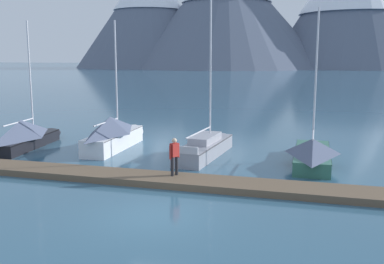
% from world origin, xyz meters
% --- Properties ---
extents(ground_plane, '(700.00, 700.00, 0.00)m').
position_xyz_m(ground_plane, '(0.00, 0.00, 0.00)').
color(ground_plane, '#335B75').
extents(mountain_west_summit, '(71.82, 71.82, 51.35)m').
position_xyz_m(mountain_west_summit, '(-67.03, 200.29, 27.00)').
color(mountain_west_summit, slate).
rests_on(mountain_west_summit, ground).
extents(mountain_central_massif, '(95.39, 95.39, 53.12)m').
position_xyz_m(mountain_central_massif, '(-28.71, 201.62, 27.74)').
color(mountain_central_massif, slate).
rests_on(mountain_central_massif, ground).
extents(dock, '(29.14, 3.28, 0.30)m').
position_xyz_m(dock, '(0.00, 4.00, 0.15)').
color(dock, brown).
rests_on(dock, ground).
extents(sailboat_nearest_berth, '(2.18, 7.08, 7.68)m').
position_xyz_m(sailboat_nearest_berth, '(-11.24, 9.46, 0.86)').
color(sailboat_nearest_berth, black).
rests_on(sailboat_nearest_berth, ground).
extents(sailboat_second_berth, '(1.79, 7.05, 7.65)m').
position_xyz_m(sailboat_second_berth, '(-5.88, 10.52, 0.96)').
color(sailboat_second_berth, white).
rests_on(sailboat_second_berth, ground).
extents(sailboat_mid_dock_port, '(2.32, 7.22, 8.86)m').
position_xyz_m(sailboat_mid_dock_port, '(-0.08, 10.02, 0.52)').
color(sailboat_mid_dock_port, '#93939E').
rests_on(sailboat_mid_dock_port, ground).
extents(sailboat_mid_dock_starboard, '(2.17, 6.86, 7.99)m').
position_xyz_m(sailboat_mid_dock_starboard, '(5.68, 9.26, 0.68)').
color(sailboat_mid_dock_starboard, '#336B56').
rests_on(sailboat_mid_dock_starboard, ground).
extents(person_on_dock, '(0.38, 0.52, 1.69)m').
position_xyz_m(person_on_dock, '(-0.41, 4.33, 1.26)').
color(person_on_dock, '#232328').
rests_on(person_on_dock, dock).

